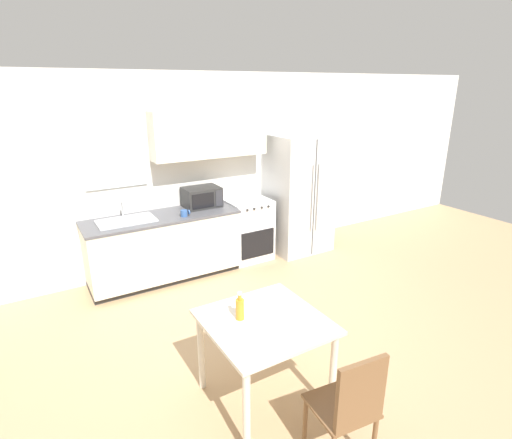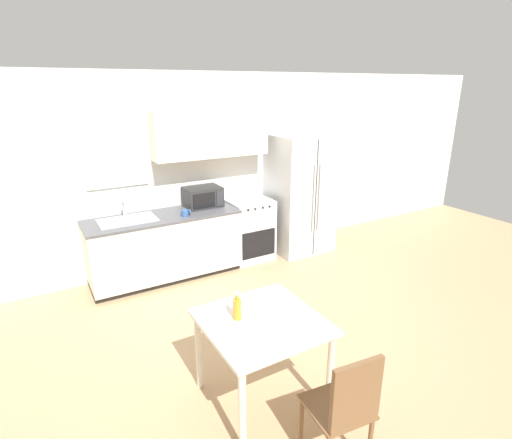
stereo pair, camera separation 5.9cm
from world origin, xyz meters
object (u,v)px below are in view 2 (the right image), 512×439
at_px(dining_table, 262,333).
at_px(microwave, 203,197).
at_px(oven_range, 249,229).
at_px(drink_bottle, 237,308).
at_px(dining_chair_near, 346,405).
at_px(coffee_mug, 185,213).
at_px(refrigerator, 300,194).

bearing_deg(dining_table, microwave, 76.40).
distance_m(oven_range, dining_table, 2.94).
distance_m(oven_range, drink_bottle, 2.93).
height_order(dining_table, drink_bottle, drink_bottle).
xyz_separation_m(microwave, dining_table, (-0.65, -2.69, -0.39)).
bearing_deg(dining_chair_near, drink_bottle, 114.06).
xyz_separation_m(oven_range, drink_bottle, (-1.49, -2.49, 0.40)).
relative_size(coffee_mug, dining_table, 0.14).
xyz_separation_m(refrigerator, coffee_mug, (-1.93, -0.12, 0.03)).
relative_size(refrigerator, dining_chair_near, 1.96).
distance_m(refrigerator, drink_bottle, 3.37).
bearing_deg(coffee_mug, drink_bottle, -100.78).
relative_size(oven_range, microwave, 1.86).
bearing_deg(coffee_mug, oven_range, 11.01).
distance_m(refrigerator, microwave, 1.57).
bearing_deg(dining_chair_near, dining_table, 106.29).
height_order(dining_table, dining_chair_near, dining_chair_near).
bearing_deg(coffee_mug, refrigerator, 3.52).
bearing_deg(coffee_mug, dining_chair_near, -92.34).
relative_size(refrigerator, drink_bottle, 7.71).
bearing_deg(microwave, oven_range, -6.86).
relative_size(dining_table, drink_bottle, 3.84).
bearing_deg(drink_bottle, oven_range, 59.06).
xyz_separation_m(oven_range, microwave, (-0.69, 0.08, 0.58)).
distance_m(coffee_mug, dining_table, 2.44).
bearing_deg(oven_range, dining_chair_near, -109.09).
distance_m(coffee_mug, drink_bottle, 2.33).
xyz_separation_m(coffee_mug, dining_table, (-0.28, -2.41, -0.30)).
relative_size(microwave, coffee_mug, 4.01).
height_order(coffee_mug, dining_table, coffee_mug).
bearing_deg(microwave, coffee_mug, -142.29).
distance_m(dining_chair_near, drink_bottle, 1.05).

